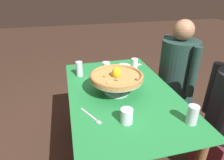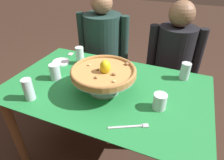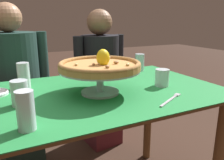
{
  "view_description": "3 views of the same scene",
  "coord_description": "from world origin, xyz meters",
  "px_view_note": "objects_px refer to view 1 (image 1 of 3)",
  "views": [
    {
      "loc": [
        1.25,
        -0.39,
        1.53
      ],
      "look_at": [
        -0.04,
        -0.07,
        0.85
      ],
      "focal_mm": 30.41,
      "sensor_mm": 36.0,
      "label": 1
    },
    {
      "loc": [
        0.45,
        -0.96,
        1.51
      ],
      "look_at": [
        0.03,
        0.03,
        0.81
      ],
      "focal_mm": 30.95,
      "sensor_mm": 36.0,
      "label": 2
    },
    {
      "loc": [
        -0.43,
        -1.05,
        1.13
      ],
      "look_at": [
        0.06,
        -0.07,
        0.83
      ],
      "focal_mm": 36.48,
      "sensor_mm": 36.0,
      "label": 3
    }
  ],
  "objects_px": {
    "water_glass_front_left": "(80,70)",
    "side_plate": "(124,66)",
    "water_glass_side_right": "(127,117)",
    "pizza_stand": "(117,83)",
    "dinner_fork": "(92,117)",
    "water_glass_side_left": "(106,68)",
    "pizza": "(117,76)",
    "water_glass_back_left": "(134,67)",
    "water_glass_back_right": "(192,116)",
    "sugar_packet": "(139,65)",
    "diner_left": "(175,79)"
  },
  "relations": [
    {
      "from": "water_glass_side_right",
      "to": "side_plate",
      "type": "bearing_deg",
      "value": 163.77
    },
    {
      "from": "water_glass_side_right",
      "to": "side_plate",
      "type": "relative_size",
      "value": 0.68
    },
    {
      "from": "side_plate",
      "to": "pizza",
      "type": "bearing_deg",
      "value": -23.69
    },
    {
      "from": "water_glass_back_right",
      "to": "water_glass_side_left",
      "type": "bearing_deg",
      "value": -157.44
    },
    {
      "from": "pizza_stand",
      "to": "diner_left",
      "type": "xyz_separation_m",
      "value": [
        -0.36,
        0.76,
        -0.24
      ]
    },
    {
      "from": "side_plate",
      "to": "diner_left",
      "type": "bearing_deg",
      "value": 77.32
    },
    {
      "from": "sugar_packet",
      "to": "diner_left",
      "type": "height_order",
      "value": "diner_left"
    },
    {
      "from": "water_glass_side_left",
      "to": "side_plate",
      "type": "height_order",
      "value": "water_glass_side_left"
    },
    {
      "from": "pizza_stand",
      "to": "side_plate",
      "type": "relative_size",
      "value": 2.87
    },
    {
      "from": "pizza",
      "to": "water_glass_front_left",
      "type": "bearing_deg",
      "value": -146.74
    },
    {
      "from": "water_glass_back_left",
      "to": "side_plate",
      "type": "xyz_separation_m",
      "value": [
        -0.15,
        -0.05,
        -0.05
      ]
    },
    {
      "from": "pizza_stand",
      "to": "side_plate",
      "type": "distance_m",
      "value": 0.53
    },
    {
      "from": "water_glass_side_right",
      "to": "water_glass_side_left",
      "type": "relative_size",
      "value": 0.85
    },
    {
      "from": "pizza",
      "to": "water_glass_back_left",
      "type": "relative_size",
      "value": 2.89
    },
    {
      "from": "pizza",
      "to": "water_glass_side_left",
      "type": "bearing_deg",
      "value": 179.85
    },
    {
      "from": "water_glass_side_right",
      "to": "water_glass_side_left",
      "type": "distance_m",
      "value": 0.74
    },
    {
      "from": "water_glass_side_left",
      "to": "water_glass_side_right",
      "type": "bearing_deg",
      "value": -2.67
    },
    {
      "from": "water_glass_back_left",
      "to": "water_glass_side_left",
      "type": "bearing_deg",
      "value": -99.51
    },
    {
      "from": "water_glass_side_right",
      "to": "water_glass_side_left",
      "type": "height_order",
      "value": "water_glass_side_left"
    },
    {
      "from": "pizza",
      "to": "diner_left",
      "type": "height_order",
      "value": "diner_left"
    },
    {
      "from": "pizza",
      "to": "water_glass_side_left",
      "type": "distance_m",
      "value": 0.39
    },
    {
      "from": "pizza_stand",
      "to": "dinner_fork",
      "type": "xyz_separation_m",
      "value": [
        0.26,
        -0.24,
        -0.09
      ]
    },
    {
      "from": "water_glass_side_left",
      "to": "side_plate",
      "type": "relative_size",
      "value": 0.8
    },
    {
      "from": "water_glass_front_left",
      "to": "water_glass_side_right",
      "type": "distance_m",
      "value": 0.77
    },
    {
      "from": "pizza_stand",
      "to": "water_glass_back_left",
      "type": "bearing_deg",
      "value": 141.12
    },
    {
      "from": "water_glass_front_left",
      "to": "pizza",
      "type": "bearing_deg",
      "value": 33.26
    },
    {
      "from": "water_glass_back_left",
      "to": "water_glass_side_right",
      "type": "relative_size",
      "value": 1.47
    },
    {
      "from": "pizza",
      "to": "water_glass_back_left",
      "type": "distance_m",
      "value": 0.44
    },
    {
      "from": "pizza_stand",
      "to": "water_glass_side_right",
      "type": "relative_size",
      "value": 4.21
    },
    {
      "from": "pizza_stand",
      "to": "water_glass_back_left",
      "type": "xyz_separation_m",
      "value": [
        -0.33,
        0.27,
        -0.03
      ]
    },
    {
      "from": "pizza",
      "to": "water_glass_side_right",
      "type": "height_order",
      "value": "pizza"
    },
    {
      "from": "pizza",
      "to": "dinner_fork",
      "type": "relative_size",
      "value": 2.07
    },
    {
      "from": "water_glass_back_right",
      "to": "water_glass_back_left",
      "type": "height_order",
      "value": "water_glass_back_left"
    },
    {
      "from": "water_glass_back_left",
      "to": "diner_left",
      "type": "height_order",
      "value": "diner_left"
    },
    {
      "from": "pizza",
      "to": "water_glass_front_left",
      "type": "distance_m",
      "value": 0.46
    },
    {
      "from": "water_glass_side_left",
      "to": "sugar_packet",
      "type": "relative_size",
      "value": 2.24
    },
    {
      "from": "water_glass_front_left",
      "to": "side_plate",
      "type": "height_order",
      "value": "water_glass_front_left"
    },
    {
      "from": "pizza_stand",
      "to": "dinner_fork",
      "type": "distance_m",
      "value": 0.36
    },
    {
      "from": "water_glass_back_left",
      "to": "diner_left",
      "type": "xyz_separation_m",
      "value": [
        -0.03,
        0.49,
        -0.21
      ]
    },
    {
      "from": "water_glass_side_left",
      "to": "side_plate",
      "type": "xyz_separation_m",
      "value": [
        -0.11,
        0.21,
        -0.04
      ]
    },
    {
      "from": "water_glass_front_left",
      "to": "sugar_packet",
      "type": "relative_size",
      "value": 2.77
    },
    {
      "from": "pizza",
      "to": "water_glass_side_right",
      "type": "bearing_deg",
      "value": -5.3
    },
    {
      "from": "pizza_stand",
      "to": "water_glass_side_right",
      "type": "height_order",
      "value": "pizza_stand"
    },
    {
      "from": "water_glass_side_right",
      "to": "side_plate",
      "type": "height_order",
      "value": "water_glass_side_right"
    },
    {
      "from": "water_glass_front_left",
      "to": "water_glass_back_left",
      "type": "bearing_deg",
      "value": 84.74
    },
    {
      "from": "water_glass_back_right",
      "to": "water_glass_side_left",
      "type": "relative_size",
      "value": 1.09
    },
    {
      "from": "water_glass_side_right",
      "to": "sugar_packet",
      "type": "bearing_deg",
      "value": 154.25
    },
    {
      "from": "water_glass_front_left",
      "to": "side_plate",
      "type": "relative_size",
      "value": 0.99
    },
    {
      "from": "water_glass_back_right",
      "to": "side_plate",
      "type": "distance_m",
      "value": 0.96
    },
    {
      "from": "water_glass_back_right",
      "to": "sugar_packet",
      "type": "relative_size",
      "value": 2.44
    }
  ]
}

